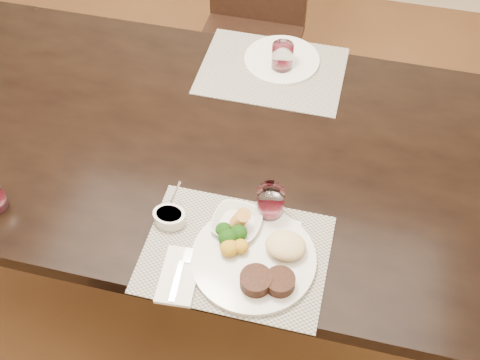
% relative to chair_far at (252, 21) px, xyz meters
% --- Properties ---
extents(ground_plane, '(4.50, 4.50, 0.00)m').
position_rel_chair_far_xyz_m(ground_plane, '(0.00, -0.93, -0.50)').
color(ground_plane, '#4F2C19').
rests_on(ground_plane, ground).
extents(dining_table, '(2.00, 1.00, 0.75)m').
position_rel_chair_far_xyz_m(dining_table, '(0.00, -0.93, 0.16)').
color(dining_table, black).
rests_on(dining_table, ground).
extents(chair_far, '(0.42, 0.42, 0.90)m').
position_rel_chair_far_xyz_m(chair_far, '(0.00, 0.00, 0.00)').
color(chair_far, black).
rests_on(chair_far, ground).
extents(placemat_near, '(0.46, 0.34, 0.00)m').
position_rel_chair_far_xyz_m(placemat_near, '(0.25, -1.28, 0.25)').
color(placemat_near, gray).
rests_on(placemat_near, dining_table).
extents(placemat_far, '(0.46, 0.34, 0.00)m').
position_rel_chair_far_xyz_m(placemat_far, '(0.20, -0.58, 0.25)').
color(placemat_far, gray).
rests_on(placemat_far, dining_table).
extents(dinner_plate, '(0.31, 0.31, 0.06)m').
position_rel_chair_far_xyz_m(dinner_plate, '(0.31, -1.30, 0.27)').
color(dinner_plate, silver).
rests_on(dinner_plate, placemat_near).
extents(napkin_fork, '(0.10, 0.17, 0.02)m').
position_rel_chair_far_xyz_m(napkin_fork, '(0.13, -1.38, 0.26)').
color(napkin_fork, white).
rests_on(napkin_fork, placemat_near).
extents(steak_knife, '(0.03, 0.22, 0.01)m').
position_rel_chair_far_xyz_m(steak_knife, '(0.38, -1.30, 0.26)').
color(steak_knife, silver).
rests_on(steak_knife, placemat_near).
extents(cracker_bowl, '(0.14, 0.14, 0.06)m').
position_rel_chair_far_xyz_m(cracker_bowl, '(0.23, -1.20, 0.27)').
color(cracker_bowl, silver).
rests_on(cracker_bowl, placemat_near).
extents(sauce_ramekin, '(0.09, 0.13, 0.07)m').
position_rel_chair_far_xyz_m(sauce_ramekin, '(0.06, -1.23, 0.27)').
color(sauce_ramekin, silver).
rests_on(sauce_ramekin, placemat_near).
extents(wine_glass_near, '(0.07, 0.07, 0.10)m').
position_rel_chair_far_xyz_m(wine_glass_near, '(0.31, -1.14, 0.29)').
color(wine_glass_near, white).
rests_on(wine_glass_near, placemat_near).
extents(far_plate, '(0.25, 0.25, 0.01)m').
position_rel_chair_far_xyz_m(far_plate, '(0.22, -0.53, 0.26)').
color(far_plate, silver).
rests_on(far_plate, placemat_far).
extents(wine_glass_far, '(0.07, 0.07, 0.10)m').
position_rel_chair_far_xyz_m(wine_glass_far, '(0.22, -0.57, 0.29)').
color(wine_glass_far, white).
rests_on(wine_glass_far, placemat_far).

